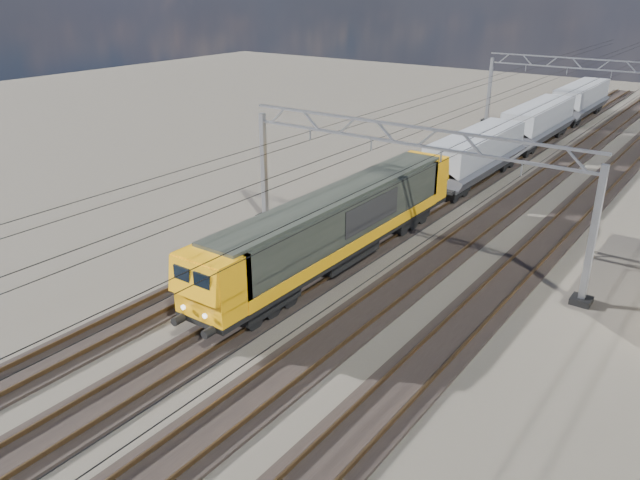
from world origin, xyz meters
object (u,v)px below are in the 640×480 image
Objects in this scene: catenary_gantry_far at (585,93)px; locomotive at (340,223)px; catenary_gantry_mid at (403,186)px; hopper_wagon_mid at (539,121)px; hopper_wagon_third at (581,98)px; hopper_wagon_lead at (476,153)px.

catenary_gantry_far is 0.94× the size of locomotive.
catenary_gantry_mid is at bearing 55.47° from locomotive.
locomotive is at bearing -90.00° from hopper_wagon_mid.
catenary_gantry_far is at bearing 74.08° from hopper_wagon_mid.
locomotive is at bearing -90.00° from hopper_wagon_third.
catenary_gantry_far reaches higher than hopper_wagon_third.
hopper_wagon_mid is at bearing -105.92° from catenary_gantry_far.
catenary_gantry_far is at bearing 84.61° from hopper_wagon_lead.
hopper_wagon_mid is (-0.00, 31.90, -0.09)m from locomotive.
hopper_wagon_mid is (-2.00, -7.01, -1.67)m from catenary_gantry_far.
hopper_wagon_lead is 1.00× the size of hopper_wagon_mid.
catenary_gantry_mid is at bearing -86.05° from hopper_wagon_mid.
locomotive is 1.62× the size of hopper_wagon_lead.
hopper_wagon_lead is 28.40m from hopper_wagon_third.
catenary_gantry_mid is 36.00m from catenary_gantry_far.
catenary_gantry_far reaches higher than hopper_wagon_mid.
hopper_wagon_lead is (-2.00, -21.21, -1.67)m from catenary_gantry_far.
catenary_gantry_far is at bearing -74.45° from hopper_wagon_third.
catenary_gantry_mid is 1.53× the size of hopper_wagon_third.
hopper_wagon_lead is (-2.00, 14.79, -1.67)m from catenary_gantry_mid.
hopper_wagon_mid is at bearing 93.95° from catenary_gantry_mid.
catenary_gantry_mid is at bearing -87.35° from hopper_wagon_third.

